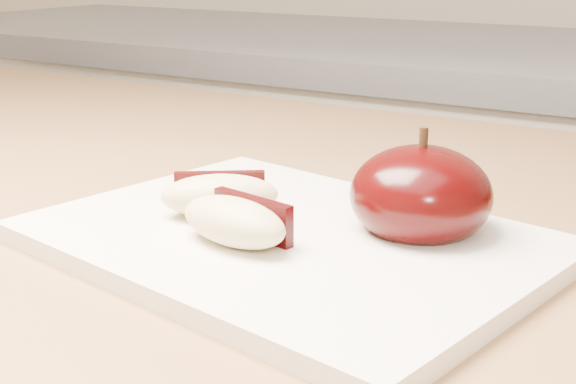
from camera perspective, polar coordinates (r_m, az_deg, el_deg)
The scene contains 5 objects.
back_cabinet at distance 1.38m, azimuth 16.27°, elevation -9.86°, with size 2.40×0.62×0.94m.
cutting_board at distance 0.49m, azimuth 0.00°, elevation -3.48°, with size 0.30×0.22×0.01m, color white.
apple_half at distance 0.49m, azimuth 9.41°, elevation -0.22°, with size 0.11×0.11×0.07m.
apple_wedge_a at distance 0.51m, azimuth -4.88°, elevation -0.21°, with size 0.08×0.07×0.03m.
apple_wedge_b at distance 0.46m, azimuth -3.73°, elevation -2.07°, with size 0.08×0.05×0.03m.
Camera 1 is at (0.30, -0.00, 1.08)m, focal length 50.00 mm.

